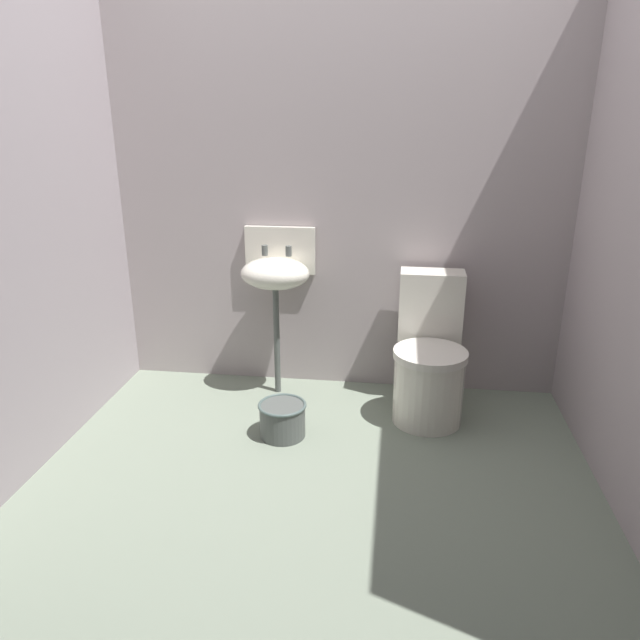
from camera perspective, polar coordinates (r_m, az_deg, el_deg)
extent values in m
cube|color=slate|center=(2.92, -0.72, -15.64)|extent=(3.04, 2.56, 0.08)
cube|color=#A29596|center=(3.53, 1.88, 13.03)|extent=(3.04, 0.10, 2.48)
cube|color=#9C9095|center=(3.03, -27.62, 9.77)|extent=(0.10, 2.36, 2.48)
cylinder|color=silver|center=(3.34, 10.31, -6.57)|extent=(0.39, 0.39, 0.38)
cylinder|color=silver|center=(3.25, 10.53, -3.24)|extent=(0.41, 0.41, 0.04)
cube|color=silver|center=(3.47, 10.57, 1.40)|extent=(0.36, 0.18, 0.40)
cylinder|color=#4D514E|center=(3.57, -4.16, -2.05)|extent=(0.04, 0.04, 0.66)
ellipsoid|color=silver|center=(3.44, -4.33, 4.47)|extent=(0.40, 0.32, 0.18)
cube|color=silver|center=(3.57, -3.83, 6.70)|extent=(0.42, 0.04, 0.28)
cylinder|color=#4D514E|center=(3.48, -5.31, 6.66)|extent=(0.04, 0.04, 0.06)
cylinder|color=#4D514E|center=(3.45, -3.03, 6.62)|extent=(0.04, 0.04, 0.06)
cylinder|color=#4D514E|center=(3.19, -3.61, -9.56)|extent=(0.24, 0.24, 0.18)
torus|color=#485855|center=(3.15, -3.65, -8.13)|extent=(0.26, 0.26, 0.02)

